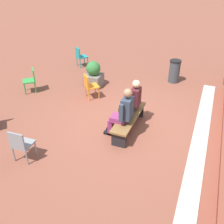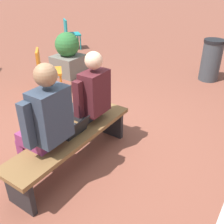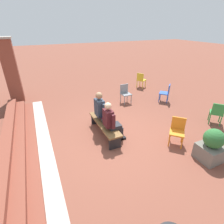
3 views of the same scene
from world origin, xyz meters
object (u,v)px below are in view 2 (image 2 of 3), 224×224
person_adult (45,123)px  planter (68,56)px  person_student (88,99)px  plastic_chair_far_left (70,32)px  plastic_chair_by_pillar (46,69)px  laptop (74,130)px  litter_bin (211,60)px  bench (73,141)px

person_adult → planter: bearing=-141.5°
person_student → plastic_chair_far_left: bearing=-135.2°
plastic_chair_by_pillar → laptop: bearing=54.6°
planter → laptop: bearing=43.6°
person_student → person_adult: bearing=-0.3°
litter_bin → laptop: bearing=-8.4°
bench → person_adult: 0.50m
plastic_chair_far_left → planter: planter is taller
bench → planter: planter is taller
plastic_chair_by_pillar → litter_bin: 3.38m
laptop → plastic_chair_far_left: size_ratio=0.38×
laptop → plastic_chair_by_pillar: 2.26m
plastic_chair_far_left → person_student: bearing=44.8°
bench → litter_bin: bearing=171.5°
laptop → plastic_chair_by_pillar: size_ratio=0.38×
plastic_chair_by_pillar → litter_bin: size_ratio=0.98×
person_student → planter: size_ratio=1.42×
person_adult → plastic_chair_by_pillar: bearing=-133.1°
planter → person_adult: bearing=38.5°
person_adult → plastic_chair_far_left: bearing=-140.6°
person_student → planter: bearing=-132.1°
bench → plastic_chair_by_pillar: 2.26m
plastic_chair_far_left → planter: (1.61, 1.39, -0.04)m
bench → person_student: person_student is taller
person_student → plastic_chair_far_left: person_student is taller
person_adult → laptop: person_adult is taller
laptop → plastic_chair_far_left: (-3.86, -3.53, -0.02)m
person_adult → litter_bin: (-4.03, 0.63, -0.31)m
planter → litter_bin: size_ratio=1.09×
person_student → planter: 2.79m
person_student → litter_bin: 3.38m
person_adult → planter: 3.32m
litter_bin → plastic_chair_by_pillar: bearing=-45.0°
bench → laptop: 0.15m
bench → planter: size_ratio=1.91×
person_student → laptop: bearing=11.6°
bench → person_adult: person_adult is taller
laptop → person_student: bearing=-168.4°
laptop → bench: bearing=-30.8°
person_student → planter: person_student is taller
bench → laptop: bearing=149.2°
bench → litter_bin: size_ratio=2.09×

